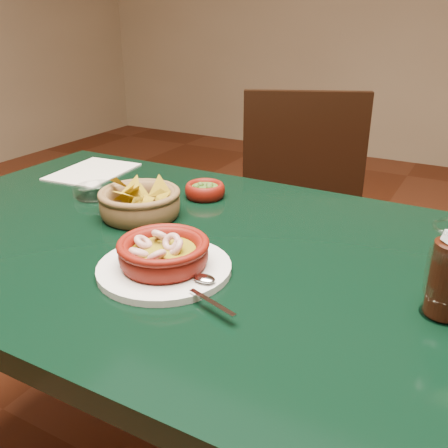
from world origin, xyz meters
The scene contains 7 objects.
dining_table centered at (0.00, 0.00, 0.65)m, with size 1.20×0.80×0.75m.
dining_chair centered at (0.03, 0.70, 0.51)m, with size 0.56×0.56×0.92m.
shrimp_plate centered at (0.08, -0.12, 0.78)m, with size 0.29×0.23×0.07m.
chip_basket centered at (-0.10, 0.05, 0.78)m, with size 0.20×0.20×0.11m.
guacamole_ramekin centered at (-0.04, 0.22, 0.77)m, with size 0.11×0.11×0.04m.
glass_ashtray centered at (-0.27, 0.10, 0.76)m, with size 0.12×0.12×0.03m.
paper_menu centered at (-0.41, 0.24, 0.75)m, with size 0.19×0.24×0.00m.
Camera 1 is at (0.53, -0.72, 1.16)m, focal length 40.00 mm.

